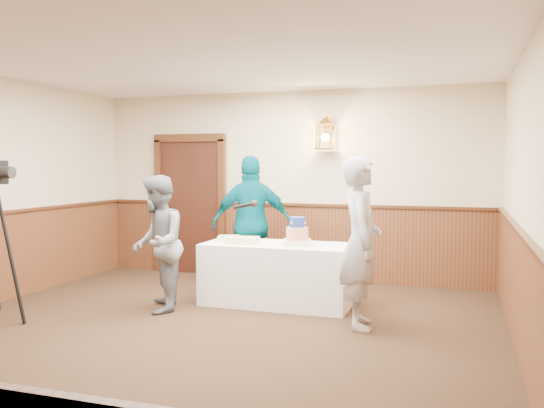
{
  "coord_description": "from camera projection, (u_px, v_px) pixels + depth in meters",
  "views": [
    {
      "loc": [
        2.46,
        -4.74,
        1.72
      ],
      "look_at": [
        0.33,
        1.7,
        1.25
      ],
      "focal_mm": 38.0,
      "sensor_mm": 36.0,
      "label": 1
    }
  ],
  "objects": [
    {
      "name": "room_shell",
      "position": [
        196.0,
        184.0,
        5.73
      ],
      "size": [
        6.02,
        7.02,
        2.81
      ],
      "color": "beige",
      "rests_on": "ground"
    },
    {
      "name": "assistant_p",
      "position": [
        252.0,
        223.0,
        7.78
      ],
      "size": [
        1.17,
        0.82,
        1.84
      ],
      "primitive_type": "imported",
      "rotation": [
        0.0,
        0.0,
        3.53
      ],
      "color": "#014F5D",
      "rests_on": "ground"
    },
    {
      "name": "interviewer",
      "position": [
        157.0,
        244.0,
        6.7
      ],
      "size": [
        1.56,
        0.96,
        1.59
      ],
      "rotation": [
        0.0,
        0.0,
        -1.14
      ],
      "color": "slate",
      "rests_on": "ground"
    },
    {
      "name": "sheet_cake_green",
      "position": [
        229.0,
        238.0,
        7.34
      ],
      "size": [
        0.3,
        0.26,
        0.06
      ],
      "primitive_type": "cube",
      "rotation": [
        0.0,
        0.0,
        0.23
      ],
      "color": "#9BBF86",
      "rests_on": "display_table"
    },
    {
      "name": "sheet_cake_yellow",
      "position": [
        243.0,
        240.0,
        7.06
      ],
      "size": [
        0.4,
        0.32,
        0.08
      ],
      "primitive_type": "cube",
      "rotation": [
        0.0,
        0.0,
        0.12
      ],
      "color": "#EDD58E",
      "rests_on": "display_table"
    },
    {
      "name": "ground",
      "position": [
        181.0,
        348.0,
        5.38
      ],
      "size": [
        7.0,
        7.0,
        0.0
      ],
      "primitive_type": "plane",
      "color": "black",
      "rests_on": "ground"
    },
    {
      "name": "tiered_cake",
      "position": [
        297.0,
        234.0,
        6.87
      ],
      "size": [
        0.41,
        0.41,
        0.34
      ],
      "rotation": [
        0.0,
        0.0,
        0.28
      ],
      "color": "beige",
      "rests_on": "display_table"
    },
    {
      "name": "display_table",
      "position": [
        277.0,
        274.0,
        7.05
      ],
      "size": [
        1.8,
        0.8,
        0.75
      ],
      "primitive_type": "cube",
      "color": "white",
      "rests_on": "ground"
    },
    {
      "name": "baker",
      "position": [
        361.0,
        242.0,
        6.03
      ],
      "size": [
        0.57,
        0.74,
        1.8
      ],
      "primitive_type": "imported",
      "rotation": [
        0.0,
        0.0,
        1.81
      ],
      "color": "#A0A0A5",
      "rests_on": "ground"
    }
  ]
}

